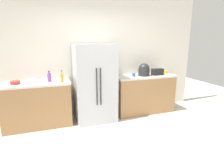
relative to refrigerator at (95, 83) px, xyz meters
The scene contains 15 objects.
ground_plane 1.64m from the refrigerator, 84.70° to the right, with size 10.66×10.66×0.00m, color beige.
kitchen_back_panel 0.78m from the refrigerator, 72.62° to the left, with size 5.33×0.10×3.00m, color silver.
counter_left 1.27m from the refrigerator, behind, with size 1.36×0.60×0.94m.
counter_right 1.33m from the refrigerator, ahead, with size 1.49×0.60×0.94m.
refrigerator is the anchor object (origin of this frame).
toaster 1.61m from the refrigerator, ahead, with size 0.28×0.15×0.16m, color black.
rice_cooker 1.25m from the refrigerator, ahead, with size 0.28×0.28×0.30m.
bottle_a 0.72m from the refrigerator, behind, with size 0.06×0.06×0.24m.
bottle_b 0.96m from the refrigerator, behind, with size 0.08×0.08×0.22m.
cup_a 0.97m from the refrigerator, ahead, with size 0.08×0.08×0.08m, color blue.
cup_b 1.78m from the refrigerator, ahead, with size 0.09×0.09×0.08m, color black.
cup_c 1.59m from the refrigerator, ahead, with size 0.08×0.08×0.09m, color brown.
cup_d 1.88m from the refrigerator, ahead, with size 0.08×0.08×0.09m, color yellow.
bowl_a 1.30m from the refrigerator, behind, with size 0.18×0.18×0.06m, color white.
bowl_b 1.58m from the refrigerator, behind, with size 0.18×0.18×0.06m, color red.
Camera 1 is at (-1.03, -2.43, 1.76)m, focal length 29.15 mm.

